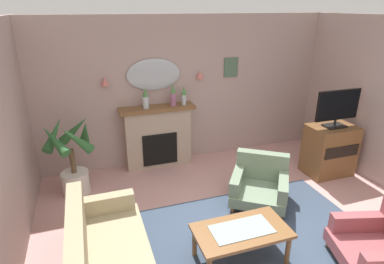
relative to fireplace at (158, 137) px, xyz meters
name	(u,v)px	position (x,y,z in m)	size (l,w,h in m)	color
floor	(263,261)	(0.64, -2.78, -0.62)	(6.46, 6.91, 0.10)	#C6938E
wall_back	(187,90)	(0.64, 0.22, 0.79)	(6.46, 0.10, 2.72)	#B29993
patterned_rug	(255,246)	(0.64, -2.58, -0.56)	(3.20, 2.40, 0.01)	#38475B
fireplace	(158,137)	(0.00, 0.00, 0.00)	(1.36, 0.36, 1.16)	tan
mantel_vase_centre	(145,98)	(-0.20, -0.03, 0.77)	(0.11, 0.11, 0.37)	silver
mantel_vase_right	(173,95)	(0.30, -0.03, 0.78)	(0.11, 0.11, 0.39)	#9E6084
mantel_vase_left	(184,95)	(0.50, -0.03, 0.78)	(0.10, 0.10, 0.35)	silver
wall_mirror	(154,75)	(0.00, 0.14, 1.14)	(0.96, 0.06, 0.56)	#B2BCC6
wall_sconce_left	(105,81)	(-0.85, 0.09, 1.09)	(0.14, 0.14, 0.14)	#D17066
wall_sconce_right	(200,75)	(0.85, 0.09, 1.09)	(0.14, 0.14, 0.14)	#D17066
framed_picture	(231,67)	(1.50, 0.15, 1.18)	(0.28, 0.03, 0.36)	#4C6B56
coffee_table	(241,233)	(0.35, -2.71, -0.19)	(1.10, 0.60, 0.45)	brown
floral_couch	(102,250)	(-1.21, -2.40, -0.25)	(0.87, 1.72, 0.76)	tan
armchair_beside_couch	(260,183)	(1.20, -1.67, -0.27)	(1.13, 1.13, 0.71)	gray
armchair_near_fireplace	(383,245)	(1.83, -3.33, -0.27)	(1.01, 0.99, 0.71)	#934C51
tv_cabinet	(329,150)	(2.82, -1.28, -0.12)	(0.80, 0.57, 0.90)	brown
tv_flatscreen	(338,107)	(2.82, -1.30, 0.68)	(0.84, 0.24, 0.65)	black
potted_plant_corner_palm	(72,158)	(-1.49, -0.53, 0.05)	(0.81, 0.83, 1.29)	silver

